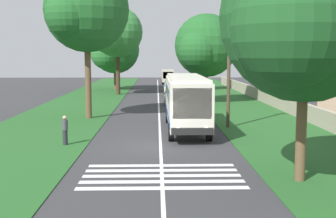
{
  "coord_description": "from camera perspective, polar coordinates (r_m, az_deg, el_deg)",
  "views": [
    {
      "loc": [
        -24.67,
        0.22,
        5.14
      ],
      "look_at": [
        4.69,
        -0.54,
        1.6
      ],
      "focal_mm": 47.64,
      "sensor_mm": 36.0,
      "label": 1
    }
  ],
  "objects": [
    {
      "name": "grass_verge_left",
      "position": [
        40.79,
        -12.75,
        -0.51
      ],
      "size": [
        120.0,
        8.0,
        0.04
      ],
      "primitive_type": "cube",
      "color": "#235623",
      "rests_on": "ground"
    },
    {
      "name": "roadside_tree_right_2",
      "position": [
        48.48,
        4.71,
        7.92
      ],
      "size": [
        7.77,
        6.81,
        9.57
      ],
      "color": "#3D2D1E",
      "rests_on": "grass_verge_right"
    },
    {
      "name": "centre_line",
      "position": [
        40.0,
        -1.15,
        -0.51
      ],
      "size": [
        110.0,
        0.16,
        0.01
      ],
      "primitive_type": "cube",
      "color": "silver",
      "rests_on": "ground"
    },
    {
      "name": "trailing_car_0",
      "position": [
        47.23,
        0.66,
        1.43
      ],
      "size": [
        4.3,
        1.78,
        1.43
      ],
      "color": "#B7A893",
      "rests_on": "ground"
    },
    {
      "name": "roadside_tree_left_1",
      "position": [
        67.6,
        -6.92,
        7.38
      ],
      "size": [
        9.02,
        7.19,
        9.59
      ],
      "color": "brown",
      "rests_on": "grass_verge_left"
    },
    {
      "name": "roadside_tree_right_0",
      "position": [
        65.51,
        3.62,
        7.33
      ],
      "size": [
        5.78,
        4.83,
        8.17
      ],
      "color": "#4C3826",
      "rests_on": "grass_verge_right"
    },
    {
      "name": "trailing_minibus_0",
      "position": [
        81.2,
        -0.05,
        4.33
      ],
      "size": [
        6.0,
        2.14,
        2.53
      ],
      "color": "#BFB299",
      "rests_on": "ground"
    },
    {
      "name": "roadside_tree_right_1",
      "position": [
        18.56,
        16.61,
        10.78
      ],
      "size": [
        8.0,
        6.81,
        10.03
      ],
      "color": "brown",
      "rests_on": "grass_verge_right"
    },
    {
      "name": "trailing_car_2",
      "position": [
        62.02,
        0.28,
        2.73
      ],
      "size": [
        4.3,
        1.78,
        1.43
      ],
      "color": "silver",
      "rests_on": "ground"
    },
    {
      "name": "trailing_car_3",
      "position": [
        71.21,
        0.38,
        3.27
      ],
      "size": [
        4.3,
        1.78,
        1.43
      ],
      "color": "black",
      "rests_on": "ground"
    },
    {
      "name": "roadside_tree_left_2",
      "position": [
        58.64,
        -6.73,
        9.59
      ],
      "size": [
        7.72,
        6.56,
        11.38
      ],
      "color": "#3D2D1E",
      "rests_on": "grass_verge_left"
    },
    {
      "name": "trailing_car_1",
      "position": [
        56.48,
        0.53,
        2.33
      ],
      "size": [
        4.3,
        1.78,
        1.43
      ],
      "color": "gold",
      "rests_on": "ground"
    },
    {
      "name": "utility_pole",
      "position": [
        31.7,
        7.8,
        5.82
      ],
      "size": [
        0.24,
        1.4,
        8.82
      ],
      "color": "#473828",
      "rests_on": "grass_verge_right"
    },
    {
      "name": "ground",
      "position": [
        25.2,
        -0.96,
        -4.9
      ],
      "size": [
        160.0,
        160.0,
        0.0
      ],
      "primitive_type": "plane",
      "color": "#333335"
    },
    {
      "name": "roadside_wall",
      "position": [
        46.42,
        13.28,
        1.2
      ],
      "size": [
        70.0,
        0.4,
        1.32
      ],
      "primitive_type": "cube",
      "color": "#9E937F",
      "rests_on": "grass_verge_right"
    },
    {
      "name": "coach_bus",
      "position": [
        30.6,
        2.31,
        1.25
      ],
      "size": [
        11.16,
        2.62,
        3.73
      ],
      "color": "silver",
      "rests_on": "ground"
    },
    {
      "name": "grass_verge_right",
      "position": [
        40.87,
        10.42,
        -0.44
      ],
      "size": [
        120.0,
        8.0,
        0.04
      ],
      "primitive_type": "cube",
      "color": "#235623",
      "rests_on": "ground"
    },
    {
      "name": "pedestrian",
      "position": [
        26.17,
        -13.05,
        -2.61
      ],
      "size": [
        0.34,
        0.34,
        1.69
      ],
      "color": "#26262D",
      "rests_on": "grass_verge_left"
    },
    {
      "name": "roadside_tree_left_0",
      "position": [
        37.0,
        -10.53,
        12.13
      ],
      "size": [
        7.62,
        6.78,
        12.11
      ],
      "color": "brown",
      "rests_on": "grass_verge_left"
    },
    {
      "name": "zebra_crossing",
      "position": [
        19.34,
        -0.79,
        -8.53
      ],
      "size": [
        4.05,
        6.8,
        0.01
      ],
      "color": "silver",
      "rests_on": "ground"
    }
  ]
}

